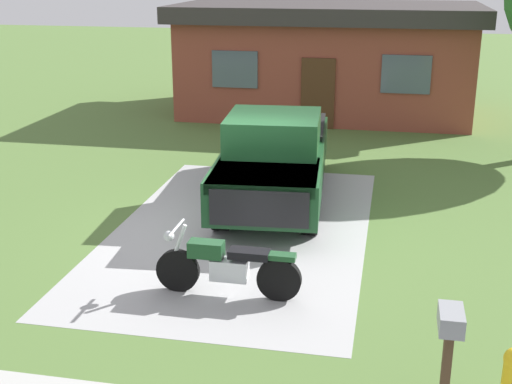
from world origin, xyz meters
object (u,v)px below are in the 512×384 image
Objects in this scene: motorcycle at (227,266)px; pickup_truck at (275,155)px; mailbox at (450,334)px; neighbor_house at (327,58)px.

pickup_truck reaches higher than motorcycle.
motorcycle is at bearing 142.86° from mailbox.
neighbor_house is (0.12, 9.19, 0.84)m from pickup_truck.
motorcycle is 0.23× the size of neighbor_house.
motorcycle is 3.81m from mailbox.
pickup_truck is 7.44m from mailbox.
mailbox is at bearing -37.14° from motorcycle.
mailbox is at bearing -79.55° from neighbor_house.
mailbox is 0.13× the size of neighbor_house.
neighbor_house is at bearing 89.72° from motorcycle.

